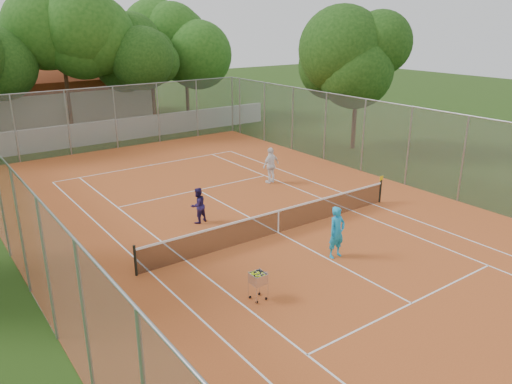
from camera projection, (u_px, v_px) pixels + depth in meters
ground at (278, 233)px, 19.69m from camera, size 120.00×120.00×0.00m
court_pad at (278, 233)px, 19.69m from camera, size 18.00×34.00×0.02m
court_lines at (278, 233)px, 19.69m from camera, size 10.98×23.78×0.01m
tennis_net at (278, 221)px, 19.53m from camera, size 11.88×0.10×0.98m
perimeter_fence at (279, 185)px, 19.04m from camera, size 18.00×34.00×4.00m
boundary_wall at (106, 132)px, 34.01m from camera, size 26.00×0.30×1.50m
clubhouse at (36, 95)px, 40.09m from camera, size 16.40×9.00×4.40m
tropical_trees at (85, 64)px, 34.92m from camera, size 29.00×19.00×10.00m
player_near at (337, 232)px, 17.42m from camera, size 0.68×0.45×1.87m
player_far_left at (198, 205)px, 20.44m from camera, size 0.84×0.72×1.50m
player_far_right at (271, 165)px, 25.44m from camera, size 1.14×0.62×1.86m
ball_hopper at (258, 285)px, 14.84m from camera, size 0.61×0.61×0.96m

